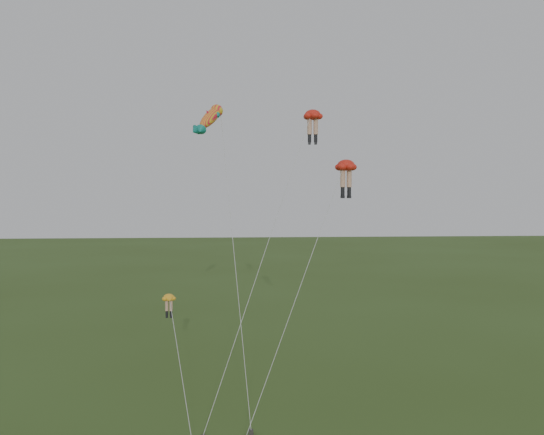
{
  "coord_description": "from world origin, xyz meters",
  "views": [
    {
      "loc": [
        -0.16,
        -33.65,
        13.56
      ],
      "look_at": [
        2.76,
        6.0,
        11.93
      ],
      "focal_mm": 40.0,
      "sensor_mm": 36.0,
      "label": 1
    }
  ],
  "objects": [
    {
      "name": "legs_kite_yellow",
      "position": [
        -3.72,
        3.86,
        6.52
      ],
      "size": [
        2.63,
        8.68,
        7.25
      ],
      "rotation": [
        0.0,
        0.0,
        -0.12
      ],
      "color": "#FFAD20",
      "rests_on": "ground"
    },
    {
      "name": "fish_kite",
      "position": [
        -1.23,
        6.82,
        18.45
      ],
      "size": [
        3.63,
        8.63,
        19.73
      ],
      "rotation": [
        0.61,
        0.0,
        -0.58
      ],
      "color": "yellow",
      "rests_on": "ground"
    },
    {
      "name": "legs_kite_red_high",
      "position": [
        5.63,
        8.06,
        18.46
      ],
      "size": [
        8.16,
        9.93,
        19.33
      ],
      "rotation": [
        0.0,
        0.0,
        -0.06
      ],
      "color": "red",
      "rests_on": "ground"
    },
    {
      "name": "legs_kite_red_mid",
      "position": [
        7.35,
        4.78,
        14.92
      ],
      "size": [
        7.67,
        7.29,
        15.7
      ],
      "rotation": [
        0.0,
        0.0,
        0.18
      ],
      "color": "red",
      "rests_on": "ground"
    },
    {
      "name": "ground",
      "position": [
        0.0,
        0.0,
        0.0
      ],
      "size": [
        300.0,
        300.0,
        0.0
      ],
      "primitive_type": "plane",
      "color": "#32491A",
      "rests_on": "ground"
    }
  ]
}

